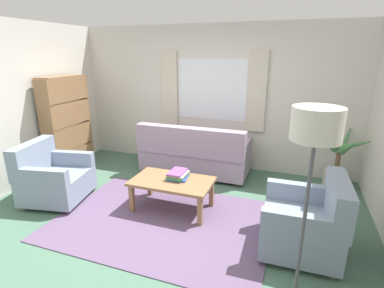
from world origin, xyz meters
name	(u,v)px	position (x,y,z in m)	size (l,w,h in m)	color
ground_plane	(163,221)	(0.00, 0.00, 0.00)	(6.24, 6.24, 0.00)	#476B56
wall_back	(212,98)	(0.00, 2.26, 1.30)	(5.32, 0.12, 2.60)	silver
window_with_curtains	(211,90)	(0.00, 2.18, 1.45)	(1.98, 0.07, 1.40)	white
area_rug	(163,220)	(0.00, 0.00, 0.01)	(2.73, 1.94, 0.01)	#604C6B
couch	(194,154)	(-0.14, 1.62, 0.37)	(1.90, 0.82, 0.92)	#998499
armchair_left	(53,178)	(-1.76, -0.01, 0.35)	(0.97, 0.99, 0.88)	gray
armchair_right	(307,223)	(1.73, -0.01, 0.35)	(0.84, 0.86, 0.88)	gray
coffee_table	(172,184)	(0.00, 0.33, 0.38)	(1.10, 0.64, 0.44)	olive
book_stack_on_table	(178,175)	(0.05, 0.43, 0.49)	(0.30, 0.33, 0.10)	#335199
potted_plant	(337,165)	(2.19, 1.80, 0.40)	(0.91, 0.93, 1.02)	#B7B2A8
bookshelf	(69,129)	(-2.35, 1.07, 0.78)	(0.30, 0.94, 1.72)	olive
standing_lamp	(314,144)	(1.65, -0.87, 1.49)	(0.35, 0.35, 1.75)	#4C4C51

